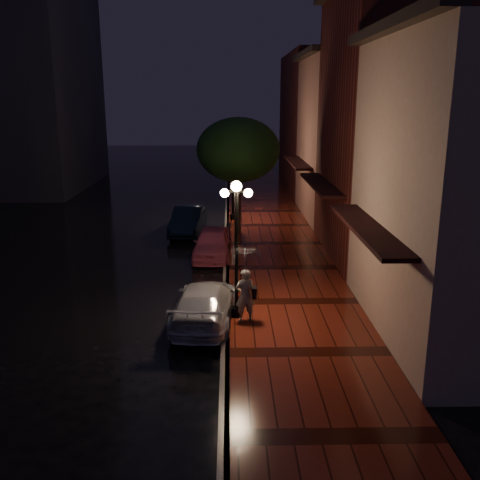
% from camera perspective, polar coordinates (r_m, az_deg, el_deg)
% --- Properties ---
extents(ground, '(120.00, 120.00, 0.00)m').
position_cam_1_polar(ground, '(21.82, -1.47, -3.35)').
color(ground, black).
rests_on(ground, ground).
extents(sidewalk, '(4.50, 60.00, 0.15)m').
position_cam_1_polar(sidewalk, '(21.90, 4.43, -3.12)').
color(sidewalk, '#4D180D').
rests_on(sidewalk, ground).
extents(curb, '(0.25, 60.00, 0.15)m').
position_cam_1_polar(curb, '(21.80, -1.48, -3.16)').
color(curb, '#595451').
rests_on(curb, ground).
extents(storefront_near, '(5.00, 8.00, 8.50)m').
position_cam_1_polar(storefront_near, '(16.45, 23.59, 4.62)').
color(storefront_near, gray).
rests_on(storefront_near, ground).
extents(storefront_mid, '(5.00, 8.00, 11.00)m').
position_cam_1_polar(storefront_mid, '(23.77, 15.92, 11.14)').
color(storefront_mid, '#511914').
rests_on(storefront_mid, ground).
extents(storefront_far, '(5.00, 8.00, 9.00)m').
position_cam_1_polar(storefront_far, '(31.57, 11.58, 10.37)').
color(storefront_far, '#8C5951').
rests_on(storefront_far, ground).
extents(storefront_extra, '(5.00, 12.00, 10.00)m').
position_cam_1_polar(storefront_extra, '(41.34, 8.58, 12.20)').
color(storefront_extra, '#511914').
rests_on(storefront_extra, ground).
extents(streetlamp_near, '(0.96, 0.36, 4.31)m').
position_cam_1_polar(streetlamp_near, '(16.28, -0.38, -0.16)').
color(streetlamp_near, black).
rests_on(streetlamp_near, sidewalk).
extents(streetlamp_far, '(0.96, 0.36, 4.31)m').
position_cam_1_polar(streetlamp_far, '(30.02, -0.76, 6.80)').
color(streetlamp_far, black).
rests_on(streetlamp_far, sidewalk).
extents(street_tree, '(4.16, 4.16, 5.80)m').
position_cam_1_polar(street_tree, '(26.84, -0.16, 9.37)').
color(street_tree, black).
rests_on(street_tree, sidewalk).
extents(pink_car, '(1.81, 4.02, 1.34)m').
position_cam_1_polar(pink_car, '(23.53, -2.93, -0.30)').
color(pink_car, '#C9526E').
rests_on(pink_car, ground).
extents(navy_car, '(1.80, 4.31, 1.39)m').
position_cam_1_polar(navy_car, '(27.84, -5.56, 2.09)').
color(navy_car, black).
rests_on(navy_car, ground).
extents(silver_car, '(2.21, 4.59, 1.29)m').
position_cam_1_polar(silver_car, '(16.81, -3.75, -6.73)').
color(silver_car, '#B5B6BD').
rests_on(silver_car, ground).
extents(woman_with_umbrella, '(0.99, 1.01, 2.38)m').
position_cam_1_polar(woman_with_umbrella, '(16.16, 0.55, -3.55)').
color(woman_with_umbrella, silver).
rests_on(woman_with_umbrella, sidewalk).
extents(parking_meter, '(0.13, 0.10, 1.35)m').
position_cam_1_polar(parking_meter, '(23.64, -1.10, 0.53)').
color(parking_meter, black).
rests_on(parking_meter, sidewalk).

